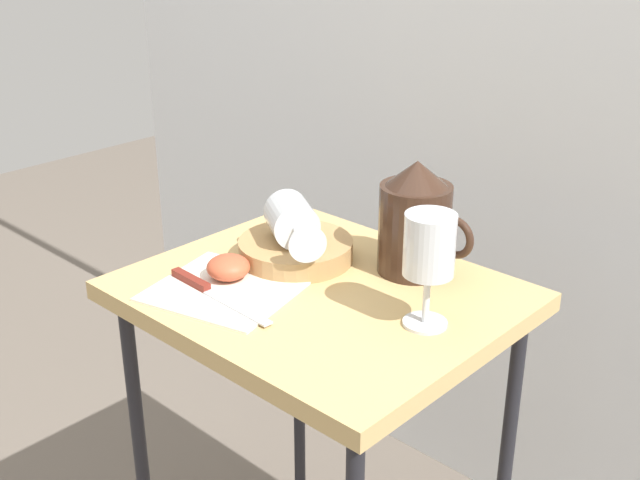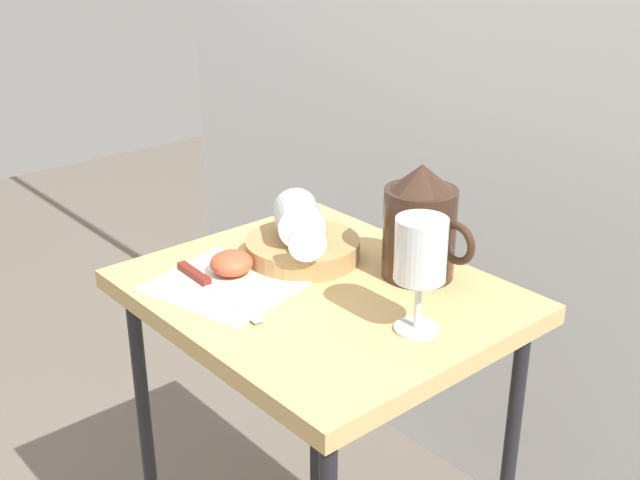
% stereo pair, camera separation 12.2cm
% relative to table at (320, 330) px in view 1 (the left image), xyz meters
% --- Properties ---
extents(curtain_drape, '(2.40, 0.03, 2.15)m').
position_rel_table_xyz_m(curtain_drape, '(0.00, 0.57, 0.42)').
color(curtain_drape, white).
rests_on(curtain_drape, ground_plane).
extents(table, '(0.57, 0.47, 0.73)m').
position_rel_table_xyz_m(table, '(0.00, 0.00, 0.00)').
color(table, tan).
rests_on(table, ground_plane).
extents(linen_napkin, '(0.25, 0.24, 0.00)m').
position_rel_table_xyz_m(linen_napkin, '(-0.10, -0.11, 0.08)').
color(linen_napkin, silver).
rests_on(linen_napkin, table).
extents(basket_tray, '(0.19, 0.19, 0.03)m').
position_rel_table_xyz_m(basket_tray, '(-0.10, 0.05, 0.09)').
color(basket_tray, '#AD8451').
rests_on(basket_tray, table).
extents(pitcher, '(0.17, 0.12, 0.19)m').
position_rel_table_xyz_m(pitcher, '(0.07, 0.15, 0.15)').
color(pitcher, '#382319').
rests_on(pitcher, table).
extents(wine_glass_upright, '(0.07, 0.07, 0.17)m').
position_rel_table_xyz_m(wine_glass_upright, '(0.19, 0.02, 0.19)').
color(wine_glass_upright, silver).
rests_on(wine_glass_upright, table).
extents(wine_glass_tipped_near, '(0.16, 0.14, 0.08)m').
position_rel_table_xyz_m(wine_glass_tipped_near, '(-0.10, 0.04, 0.15)').
color(wine_glass_tipped_near, silver).
rests_on(wine_glass_tipped_near, basket_tray).
extents(apple_half_left, '(0.07, 0.07, 0.04)m').
position_rel_table_xyz_m(apple_half_left, '(-0.12, -0.08, 0.10)').
color(apple_half_left, '#C15133').
rests_on(apple_half_left, linen_napkin).
extents(knife, '(0.23, 0.03, 0.01)m').
position_rel_table_xyz_m(knife, '(-0.11, -0.13, 0.08)').
color(knife, silver).
rests_on(knife, linen_napkin).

